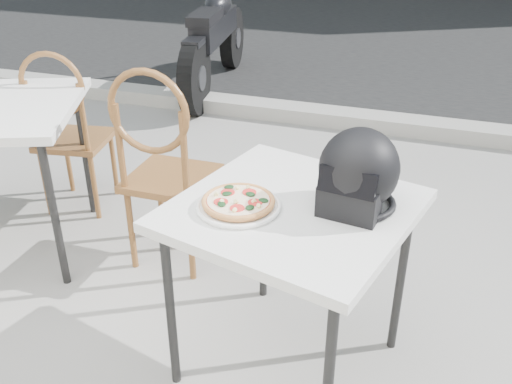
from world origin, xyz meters
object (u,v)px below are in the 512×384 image
(pizza, at_px, (238,201))
(cafe_table_main, at_px, (293,222))
(plate, at_px, (238,206))
(cafe_chair_side, at_px, (67,124))
(cafe_chair_main, at_px, (163,160))
(helmet, at_px, (358,174))
(motorcycle, at_px, (215,40))

(pizza, bearing_deg, cafe_table_main, 24.95)
(plate, xyz_separation_m, cafe_chair_side, (-1.42, 0.93, -0.21))
(pizza, xyz_separation_m, cafe_chair_main, (-0.62, 0.59, -0.19))
(plate, height_order, helmet, helmet)
(pizza, distance_m, cafe_chair_side, 1.71)
(plate, xyz_separation_m, cafe_chair_main, (-0.62, 0.59, -0.17))
(cafe_chair_main, distance_m, motorcycle, 3.06)
(plate, xyz_separation_m, motorcycle, (-1.53, 3.50, -0.31))
(cafe_table_main, height_order, motorcycle, motorcycle)
(cafe_table_main, xyz_separation_m, motorcycle, (-1.71, 3.42, -0.23))
(motorcycle, bearing_deg, pizza, -74.67)
(cafe_chair_main, height_order, cafe_chair_side, cafe_chair_main)
(plate, relative_size, helmet, 1.10)
(cafe_table_main, bearing_deg, pizza, -155.05)
(cafe_table_main, xyz_separation_m, plate, (-0.18, -0.08, 0.08))
(cafe_chair_side, bearing_deg, motorcycle, -97.21)
(pizza, relative_size, cafe_chair_main, 0.29)
(plate, xyz_separation_m, helmet, (0.40, 0.15, 0.12))
(cafe_table_main, xyz_separation_m, cafe_chair_main, (-0.80, 0.51, -0.09))
(cafe_table_main, relative_size, motorcycle, 0.46)
(cafe_table_main, distance_m, cafe_chair_main, 0.95)
(pizza, xyz_separation_m, helmet, (0.40, 0.15, 0.10))
(cafe_table_main, height_order, cafe_chair_side, cafe_chair_side)
(helmet, relative_size, motorcycle, 0.16)
(pizza, height_order, helmet, helmet)
(helmet, height_order, cafe_chair_main, cafe_chair_main)
(plate, distance_m, helmet, 0.44)
(motorcycle, bearing_deg, cafe_chair_side, -95.69)
(pizza, height_order, motorcycle, motorcycle)
(cafe_table_main, bearing_deg, plate, -155.02)
(cafe_table_main, relative_size, helmet, 2.93)
(cafe_table_main, bearing_deg, motorcycle, 116.64)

